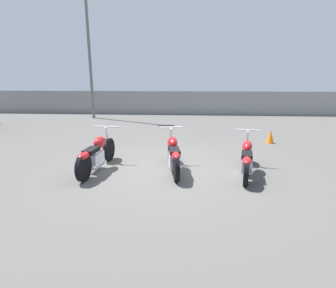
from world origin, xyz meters
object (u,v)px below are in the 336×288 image
(motorcycle_slot_0, at_px, (97,154))
(motorcycle_slot_2, at_px, (247,158))
(light_pole_left, at_px, (87,22))
(motorcycle_slot_1, at_px, (173,154))
(traffic_cone_far, at_px, (270,136))

(motorcycle_slot_0, distance_m, motorcycle_slot_2, 3.70)
(light_pole_left, relative_size, motorcycle_slot_1, 4.38)
(light_pole_left, height_order, traffic_cone_far, light_pole_left)
(light_pole_left, bearing_deg, motorcycle_slot_0, -70.06)
(traffic_cone_far, bearing_deg, motorcycle_slot_1, -136.51)
(light_pole_left, relative_size, traffic_cone_far, 19.05)
(motorcycle_slot_0, distance_m, traffic_cone_far, 6.19)
(light_pole_left, bearing_deg, motorcycle_slot_2, -52.04)
(motorcycle_slot_0, xyz_separation_m, traffic_cone_far, (5.26, 3.26, -0.19))
(light_pole_left, height_order, motorcycle_slot_2, light_pole_left)
(motorcycle_slot_2, bearing_deg, motorcycle_slot_1, -170.79)
(motorcycle_slot_2, height_order, traffic_cone_far, motorcycle_slot_2)
(light_pole_left, distance_m, traffic_cone_far, 11.31)
(light_pole_left, bearing_deg, traffic_cone_far, -33.42)
(motorcycle_slot_0, height_order, traffic_cone_far, motorcycle_slot_0)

